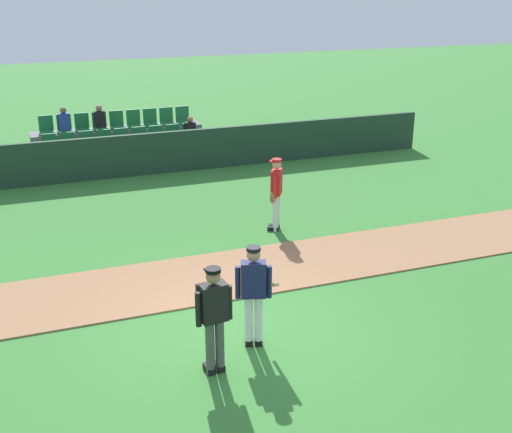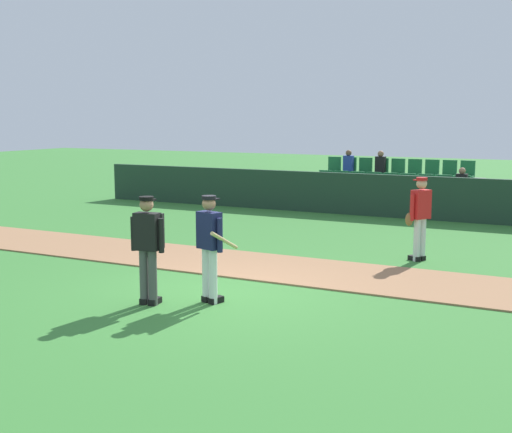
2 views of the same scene
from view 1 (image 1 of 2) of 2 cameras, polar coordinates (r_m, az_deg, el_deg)
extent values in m
plane|color=#387A33|center=(11.33, -1.79, -10.15)|extent=(80.00, 80.00, 0.00)
cube|color=#9E704C|center=(13.24, -4.97, -5.42)|extent=(28.00, 2.25, 0.03)
cube|color=#1E3828|center=(20.16, -11.05, 5.24)|extent=(20.00, 0.16, 1.28)
cube|color=slate|center=(21.67, -11.64, 4.90)|extent=(5.55, 2.10, 0.30)
cube|color=slate|center=(21.17, -11.51, 5.53)|extent=(5.45, 0.85, 0.40)
cube|color=#1E6B38|center=(20.81, -17.51, 5.45)|extent=(0.44, 0.40, 0.08)
cube|color=#1E6B38|center=(20.96, -17.63, 6.25)|extent=(0.44, 0.08, 0.50)
cube|color=#1E6B38|center=(20.84, -16.00, 5.63)|extent=(0.44, 0.40, 0.08)
cube|color=#1E6B38|center=(20.99, -16.13, 6.42)|extent=(0.44, 0.08, 0.50)
cube|color=#1E6B38|center=(20.88, -14.50, 5.80)|extent=(0.44, 0.40, 0.08)
cube|color=#1E6B38|center=(21.04, -14.63, 6.59)|extent=(0.44, 0.08, 0.50)
cube|color=#1E6B38|center=(20.94, -13.00, 5.96)|extent=(0.44, 0.40, 0.08)
cube|color=#1E6B38|center=(21.10, -13.14, 6.76)|extent=(0.44, 0.08, 0.50)
cube|color=#1E6B38|center=(21.02, -11.52, 6.13)|extent=(0.44, 0.40, 0.08)
cube|color=#1E6B38|center=(21.17, -11.66, 6.91)|extent=(0.44, 0.08, 0.50)
cube|color=#1E6B38|center=(21.10, -10.04, 6.28)|extent=(0.44, 0.40, 0.08)
cube|color=#1E6B38|center=(21.26, -10.19, 7.07)|extent=(0.44, 0.08, 0.50)
cube|color=#1E6B38|center=(21.21, -8.57, 6.43)|extent=(0.44, 0.40, 0.08)
cube|color=#1E6B38|center=(21.36, -8.74, 7.21)|extent=(0.44, 0.08, 0.50)
cube|color=#1E6B38|center=(21.32, -7.12, 6.58)|extent=(0.44, 0.40, 0.08)
cube|color=#1E6B38|center=(21.47, -7.29, 7.35)|extent=(0.44, 0.08, 0.50)
cube|color=#1E6B38|center=(21.45, -5.69, 6.72)|extent=(0.44, 0.40, 0.08)
cube|color=#1E6B38|center=(21.60, -5.86, 7.49)|extent=(0.44, 0.08, 0.50)
cube|color=black|center=(21.43, -5.75, 7.53)|extent=(0.32, 0.22, 0.52)
sphere|color=#9E7051|center=(21.36, -5.78, 8.44)|extent=(0.20, 0.20, 0.20)
cube|color=slate|center=(21.90, -11.96, 7.06)|extent=(5.45, 0.85, 0.40)
cube|color=#1E6B38|center=(21.54, -17.78, 7.00)|extent=(0.44, 0.40, 0.08)
cube|color=#1E6B38|center=(21.71, -17.89, 7.76)|extent=(0.44, 0.08, 0.50)
cube|color=#1E6B38|center=(21.57, -16.32, 7.17)|extent=(0.44, 0.40, 0.08)
cube|color=#1E6B38|center=(21.74, -16.44, 7.93)|extent=(0.44, 0.08, 0.50)
cube|color=#263F99|center=(21.56, -16.41, 7.97)|extent=(0.32, 0.22, 0.52)
sphere|color=brown|center=(21.49, -16.50, 8.88)|extent=(0.20, 0.20, 0.20)
cube|color=#1E6B38|center=(21.62, -14.86, 7.34)|extent=(0.44, 0.40, 0.08)
cube|color=#1E6B38|center=(21.78, -14.99, 8.09)|extent=(0.44, 0.08, 0.50)
cube|color=#1E6B38|center=(21.67, -13.41, 7.49)|extent=(0.44, 0.40, 0.08)
cube|color=#1E6B38|center=(21.84, -13.55, 8.25)|extent=(0.44, 0.08, 0.50)
cube|color=black|center=(21.66, -13.50, 8.29)|extent=(0.32, 0.22, 0.52)
sphere|color=#9E7051|center=(21.59, -13.57, 9.20)|extent=(0.20, 0.20, 0.20)
cube|color=#1E6B38|center=(21.75, -11.97, 7.65)|extent=(0.44, 0.40, 0.08)
cube|color=#1E6B38|center=(21.91, -12.11, 8.40)|extent=(0.44, 0.08, 0.50)
cube|color=#1E6B38|center=(21.83, -10.53, 7.79)|extent=(0.44, 0.40, 0.08)
cube|color=#1E6B38|center=(21.99, -10.68, 8.54)|extent=(0.44, 0.08, 0.50)
cube|color=#1E6B38|center=(21.93, -9.11, 7.93)|extent=(0.44, 0.40, 0.08)
cube|color=#1E6B38|center=(22.09, -9.27, 8.68)|extent=(0.44, 0.08, 0.50)
cube|color=#1E6B38|center=(22.04, -7.70, 8.07)|extent=(0.44, 0.40, 0.08)
cube|color=#1E6B38|center=(22.20, -7.86, 8.81)|extent=(0.44, 0.08, 0.50)
cube|color=#1E6B38|center=(22.17, -6.30, 8.20)|extent=(0.44, 0.40, 0.08)
cube|color=#1E6B38|center=(22.32, -6.47, 8.93)|extent=(0.44, 0.08, 0.50)
cylinder|color=white|center=(10.77, -0.64, -9.12)|extent=(0.14, 0.14, 0.90)
cylinder|color=white|center=(10.78, 0.22, -9.10)|extent=(0.14, 0.14, 0.90)
cube|color=black|center=(11.02, -0.65, -10.78)|extent=(0.19, 0.28, 0.10)
cube|color=black|center=(11.03, 0.20, -10.76)|extent=(0.19, 0.28, 0.10)
cube|color=#191E47|center=(10.43, -0.22, -5.51)|extent=(0.45, 0.33, 0.60)
cylinder|color=#191E47|center=(10.44, -1.60, -5.78)|extent=(0.09, 0.09, 0.55)
cylinder|color=#191E47|center=(10.46, 1.16, -5.73)|extent=(0.09, 0.09, 0.55)
sphere|color=#9E7051|center=(10.25, -0.22, -3.35)|extent=(0.22, 0.22, 0.22)
cylinder|color=black|center=(10.21, -0.22, -2.83)|extent=(0.23, 0.23, 0.06)
cube|color=black|center=(10.31, -0.24, -2.77)|extent=(0.21, 0.17, 0.02)
cylinder|color=tan|center=(10.59, 1.12, -5.98)|extent=(0.07, 0.80, 0.41)
cylinder|color=#4C4C4C|center=(10.08, -4.03, -11.40)|extent=(0.14, 0.14, 0.90)
cylinder|color=#4C4C4C|center=(10.13, -3.18, -11.19)|extent=(0.14, 0.14, 0.90)
cube|color=black|center=(10.34, -4.11, -13.13)|extent=(0.15, 0.27, 0.10)
cube|color=black|center=(10.39, -3.27, -12.92)|extent=(0.15, 0.27, 0.10)
cube|color=black|center=(9.74, -3.70, -7.53)|extent=(0.42, 0.26, 0.60)
cylinder|color=black|center=(9.68, -5.07, -8.09)|extent=(0.09, 0.09, 0.55)
cylinder|color=black|center=(9.85, -2.35, -7.49)|extent=(0.09, 0.09, 0.55)
sphere|color=#9E7051|center=(9.54, -3.76, -5.25)|extent=(0.22, 0.22, 0.22)
cylinder|color=black|center=(9.50, -3.77, -4.70)|extent=(0.23, 0.23, 0.06)
cube|color=black|center=(9.60, -4.00, -4.64)|extent=(0.19, 0.14, 0.02)
cube|color=black|center=(9.84, -4.00, -7.21)|extent=(0.45, 0.13, 0.56)
cylinder|color=silver|center=(15.48, 1.73, 0.29)|extent=(0.14, 0.14, 0.90)
cylinder|color=silver|center=(15.63, 1.82, 0.49)|extent=(0.14, 0.14, 0.90)
cube|color=black|center=(15.63, 1.50, -1.07)|extent=(0.28, 0.24, 0.10)
cube|color=black|center=(15.78, 1.59, -0.86)|extent=(0.28, 0.24, 0.10)
cube|color=red|center=(15.32, 1.81, 3.03)|extent=(0.40, 0.46, 0.60)
cylinder|color=red|center=(15.10, 1.66, 2.58)|extent=(0.09, 0.09, 0.55)
cylinder|color=red|center=(15.57, 1.95, 3.12)|extent=(0.09, 0.09, 0.55)
sphere|color=tan|center=(15.20, 1.83, 4.58)|extent=(0.22, 0.22, 0.22)
cylinder|color=#B21919|center=(15.17, 1.83, 4.94)|extent=(0.23, 0.23, 0.06)
cube|color=#B21919|center=(15.19, 1.45, 4.85)|extent=(0.20, 0.22, 0.02)
ellipsoid|color=brown|center=(15.16, 1.45, 1.66)|extent=(0.21, 0.23, 0.28)
camera|label=2|loc=(9.03, 66.33, -10.13)|focal=46.51mm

